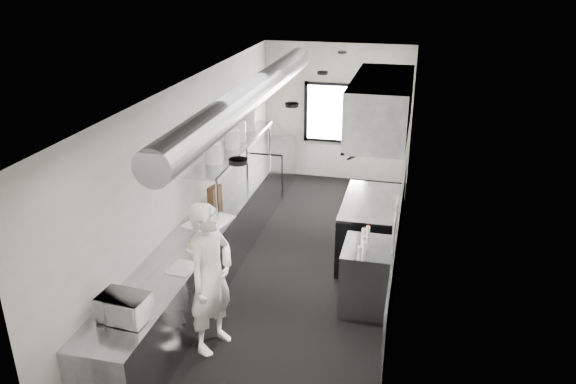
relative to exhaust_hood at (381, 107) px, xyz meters
The scene contains 35 objects.
floor 2.72m from the exhaust_hood, 147.45° to the right, with size 3.00×8.00×0.01m, color black.
ceiling 1.36m from the exhaust_hood, 147.45° to the right, with size 3.00×8.00×0.01m, color beige.
wall_back 3.62m from the exhaust_hood, 108.38° to the left, with size 3.00×0.02×2.80m, color beige.
wall_front 4.93m from the exhaust_hood, 103.13° to the right, with size 3.00×0.02×2.80m, color beige.
wall_left 2.87m from the exhaust_hood, 164.91° to the right, with size 0.02×8.00×2.80m, color beige.
wall_right 1.28m from the exhaust_hood, 60.05° to the right, with size 0.02×8.00×2.80m, color beige.
wall_cladding 1.92m from the exhaust_hood, 46.22° to the right, with size 0.03×5.50×1.10m, color gray.
hvac_duct 1.83m from the exhaust_hood, behind, with size 0.40×0.40×6.40m, color gray.
service_window 3.58m from the exhaust_hood, 108.57° to the left, with size 1.36×0.05×1.25m.
exhaust_hood is the anchor object (origin of this frame).
prep_counter 3.20m from the exhaust_hood, 151.89° to the right, with size 0.70×6.00×0.90m, color gray.
pass_shelf 2.46m from the exhaust_hood, behind, with size 0.45×3.00×0.68m.
range 1.92m from the exhaust_hood, behind, with size 0.88×1.60×0.94m.
bottle_station 2.39m from the exhaust_hood, 87.82° to the right, with size 0.65×0.80×0.90m, color gray.
far_work_table 3.88m from the exhaust_hood, 131.94° to the left, with size 0.70×1.20×0.90m, color gray.
notice_sheet_a 2.09m from the exhaust_hood, 78.88° to the right, with size 0.02×0.28×0.38m, color silver.
notice_sheet_b 2.43m from the exhaust_hood, 80.58° to the right, with size 0.02×0.28×0.38m, color silver.
line_cook 3.43m from the exhaust_hood, 121.68° to the right, with size 0.68×0.44×1.86m, color silver.
microwave 4.41m from the exhaust_hood, 121.96° to the right, with size 0.46×0.35×0.28m, color white.
deli_tub_a 4.41m from the exhaust_hood, 124.94° to the right, with size 0.15×0.15×0.11m, color silver.
deli_tub_b 4.39m from the exhaust_hood, 125.81° to the right, with size 0.14×0.14×0.10m, color silver.
newspaper 3.54m from the exhaust_hood, 129.85° to the right, with size 0.29×0.36×0.01m, color white.
small_plate 3.27m from the exhaust_hood, 136.51° to the right, with size 0.17×0.17×0.01m, color silver.
pastry 3.25m from the exhaust_hood, 136.51° to the right, with size 0.09×0.09×0.09m, color #DECB74.
cutting_board 2.91m from the exhaust_hood, 151.67° to the right, with size 0.48×0.65×0.02m, color silver.
knife_block 2.77m from the exhaust_hood, 167.48° to the right, with size 0.11×0.24×0.27m, color #4F2F1C.
plate_stack_a 2.48m from the exhaust_hood, 165.71° to the right, with size 0.26×0.26×0.30m, color silver.
plate_stack_b 2.37m from the exhaust_hood, behind, with size 0.23×0.23×0.30m, color silver.
plate_stack_c 2.43m from the exhaust_hood, 167.07° to the left, with size 0.22×0.22×0.32m, color silver.
plate_stack_d 2.65m from the exhaust_hood, 153.54° to the left, with size 0.22×0.22×0.35m, color silver.
squeeze_bottle_a 2.23m from the exhaust_hood, 91.05° to the right, with size 0.05×0.05×0.16m, color silver.
squeeze_bottle_b 2.13m from the exhaust_hood, 89.78° to the right, with size 0.05×0.05×0.16m, color silver.
squeeze_bottle_c 2.01m from the exhaust_hood, 90.85° to the right, with size 0.06×0.06×0.17m, color silver.
squeeze_bottle_d 1.88m from the exhaust_hood, 91.51° to the right, with size 0.06×0.06×0.17m, color silver.
squeeze_bottle_e 1.81m from the exhaust_hood, 89.49° to the right, with size 0.05×0.05×0.16m, color silver.
Camera 1 is at (1.63, -7.24, 4.34)m, focal length 35.52 mm.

